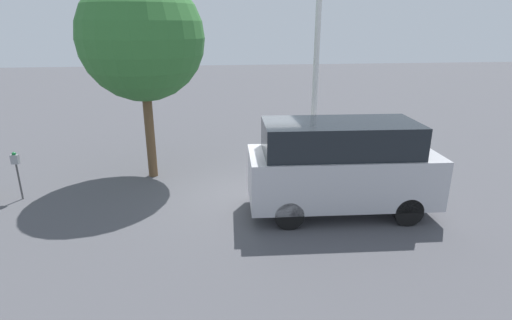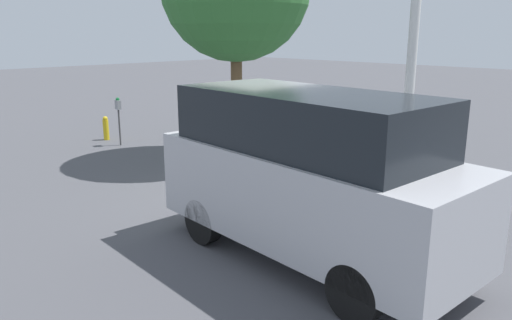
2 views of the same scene
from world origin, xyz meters
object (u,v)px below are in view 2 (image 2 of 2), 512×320
Objects in this scene: lamp_post at (409,99)px; fire_hydrant at (106,128)px; parking_meter_near at (308,147)px; parked_van at (308,173)px; parking_meter_far at (118,110)px.

lamp_post is 9.65m from fire_hydrant.
parking_meter_near is 2.51m from parked_van.
fire_hydrant is at bearing -175.58° from lamp_post.
lamp_post is (8.50, 0.81, 1.04)m from parking_meter_far.
lamp_post is 8.39× the size of fire_hydrant.
parking_meter_far is 1.92× the size of fire_hydrant.
lamp_post reaches higher than parking_meter_near.
lamp_post is 2.81m from parked_van.
lamp_post is at bearing 93.64° from parked_van.
parking_meter_near is at bearing 6.91° from parking_meter_far.
parking_meter_near is at bearing -0.30° from fire_hydrant.
parking_meter_near is 0.24× the size of lamp_post.
parked_van reaches higher than parking_meter_far.
parking_meter_near is 7.93m from fire_hydrant.
parking_meter_near reaches higher than parking_meter_far.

